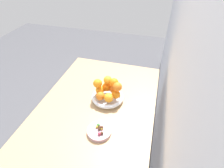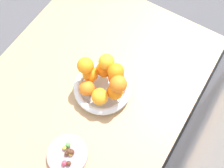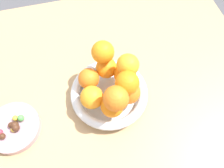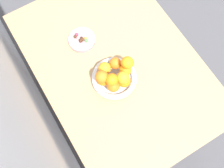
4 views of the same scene
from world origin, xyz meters
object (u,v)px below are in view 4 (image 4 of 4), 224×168
object	(u,v)px
orange_5	(105,68)
candy_ball_7	(77,35)
orange_9	(102,77)
candy_ball_5	(86,41)
orange_3	(126,70)
candy_ball_2	(82,40)
orange_4	(115,63)
orange_6	(123,77)
orange_7	(127,63)
orange_1	(113,86)
fruit_bowl	(114,78)
orange_2	(124,81)
candy_dish	(82,40)
candy_ball_6	(81,41)
candy_ball_0	(82,38)
candy_ball_3	(86,38)
candy_ball_4	(80,40)
candy_ball_1	(75,37)
orange_8	(112,80)
dining_table	(116,70)
orange_0	(103,80)

from	to	relation	value
orange_5	candy_ball_7	world-z (taller)	orange_5
orange_9	candy_ball_5	bearing A→B (deg)	-11.43
orange_3	candy_ball_2	distance (m)	0.28
orange_4	candy_ball_5	size ratio (longest dim) A/B	3.24
orange_6	orange_7	distance (m)	0.07
candy_ball_2	orange_1	bearing A→B (deg)	-179.85
orange_5	candy_ball_5	distance (m)	0.20
fruit_bowl	orange_2	size ratio (longest dim) A/B	3.51
candy_dish	candy_ball_6	xyz separation A→B (m)	(-0.01, 0.01, 0.02)
orange_7	candy_ball_0	xyz separation A→B (m)	(0.27, 0.10, -0.10)
orange_7	candy_ball_3	bearing A→B (deg)	17.08
candy_dish	orange_7	xyz separation A→B (m)	(-0.27, -0.10, 0.12)
orange_4	candy_ball_6	world-z (taller)	orange_4
orange_5	candy_ball_4	bearing A→B (deg)	5.29
orange_4	orange_5	distance (m)	0.06
orange_5	orange_6	size ratio (longest dim) A/B	1.07
candy_ball_0	candy_ball_4	xyz separation A→B (m)	(-0.01, 0.01, -0.00)
orange_4	orange_6	world-z (taller)	orange_6
orange_2	candy_ball_2	size ratio (longest dim) A/B	3.01
orange_6	candy_ball_2	world-z (taller)	orange_6
orange_4	candy_ball_5	world-z (taller)	orange_4
candy_ball_3	candy_ball_6	bearing A→B (deg)	91.80
orange_6	candy_ball_5	world-z (taller)	orange_6
orange_2	candy_ball_4	bearing A→B (deg)	11.60
candy_ball_1	orange_2	bearing A→B (deg)	-167.47
orange_1	orange_9	xyz separation A→B (m)	(0.04, 0.03, 0.06)
candy_dish	orange_4	world-z (taller)	orange_4
orange_6	orange_7	xyz separation A→B (m)	(0.05, -0.05, -0.00)
orange_8	orange_2	bearing A→B (deg)	-104.43
dining_table	candy_ball_1	world-z (taller)	candy_ball_1
orange_8	candy_ball_0	xyz separation A→B (m)	(0.31, -0.00, -0.10)
orange_5	candy_ball_5	bearing A→B (deg)	-1.79
fruit_bowl	candy_ball_2	distance (m)	0.26
candy_ball_7	orange_5	bearing A→B (deg)	-175.65
candy_ball_1	candy_ball_4	xyz separation A→B (m)	(-0.03, -0.01, -0.00)
orange_4	candy_dish	bearing A→B (deg)	16.29
candy_ball_2	dining_table	bearing A→B (deg)	-154.80
orange_0	orange_7	distance (m)	0.14
dining_table	orange_9	size ratio (longest dim) A/B	18.16
fruit_bowl	orange_7	distance (m)	0.13
orange_0	candy_ball_7	distance (m)	0.30
orange_2	candy_ball_3	bearing A→B (deg)	6.40
orange_5	orange_8	distance (m)	0.11
dining_table	candy_ball_4	xyz separation A→B (m)	(0.19, 0.10, 0.12)
orange_9	candy_dish	bearing A→B (deg)	-7.53
candy_dish	orange_1	world-z (taller)	orange_1
orange_7	candy_ball_7	xyz separation A→B (m)	(0.30, 0.11, -0.10)
orange_3	orange_6	distance (m)	0.09
fruit_bowl	orange_4	distance (m)	0.08
orange_5	orange_7	bearing A→B (deg)	-120.03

